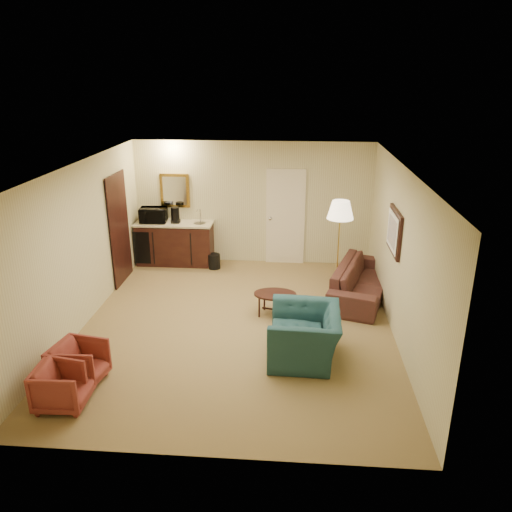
{
  "coord_description": "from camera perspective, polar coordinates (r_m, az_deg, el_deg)",
  "views": [
    {
      "loc": [
        0.88,
        -7.24,
        3.9
      ],
      "look_at": [
        0.27,
        0.5,
        1.04
      ],
      "focal_mm": 35.0,
      "sensor_mm": 36.0,
      "label": 1
    }
  ],
  "objects": [
    {
      "name": "ground",
      "position": [
        8.27,
        -2.16,
        -7.91
      ],
      "size": [
        6.0,
        6.0,
        0.0
      ],
      "primitive_type": "plane",
      "color": "#9D8A4F",
      "rests_on": "ground"
    },
    {
      "name": "room_walls",
      "position": [
        8.36,
        -2.37,
        5.08
      ],
      "size": [
        5.02,
        6.01,
        2.61
      ],
      "color": "beige",
      "rests_on": "ground"
    },
    {
      "name": "wetbar_cabinet",
      "position": [
        10.84,
        -9.23,
        1.46
      ],
      "size": [
        1.64,
        0.58,
        0.92
      ],
      "primitive_type": "cube",
      "color": "#341810",
      "rests_on": "ground"
    },
    {
      "name": "sofa",
      "position": [
        9.31,
        12.02,
        -2.18
      ],
      "size": [
        1.23,
        2.24,
        0.84
      ],
      "primitive_type": "imported",
      "rotation": [
        0.0,
        0.0,
        1.27
      ],
      "color": "black",
      "rests_on": "ground"
    },
    {
      "name": "teal_armchair",
      "position": [
        7.2,
        5.59,
        -8.08
      ],
      "size": [
        0.77,
        1.16,
        0.99
      ],
      "primitive_type": "imported",
      "rotation": [
        0.0,
        0.0,
        -1.6
      ],
      "color": "#1D424A",
      "rests_on": "ground"
    },
    {
      "name": "rose_chair_near",
      "position": [
        7.11,
        -19.62,
        -11.35
      ],
      "size": [
        0.67,
        0.7,
        0.63
      ],
      "primitive_type": "imported",
      "rotation": [
        0.0,
        0.0,
        1.39
      ],
      "color": "maroon",
      "rests_on": "ground"
    },
    {
      "name": "rose_chair_far",
      "position": [
        6.76,
        -21.22,
        -13.41
      ],
      "size": [
        0.59,
        0.62,
        0.62
      ],
      "primitive_type": "imported",
      "rotation": [
        0.0,
        0.0,
        1.61
      ],
      "color": "maroon",
      "rests_on": "ground"
    },
    {
      "name": "coffee_table",
      "position": [
        8.5,
        2.18,
        -5.53
      ],
      "size": [
        0.82,
        0.65,
        0.41
      ],
      "primitive_type": "cube",
      "rotation": [
        0.0,
        0.0,
        -0.25
      ],
      "color": "black",
      "rests_on": "ground"
    },
    {
      "name": "floor_lamp",
      "position": [
        9.19,
        9.38,
        0.87
      ],
      "size": [
        0.53,
        0.53,
        1.79
      ],
      "primitive_type": "cube",
      "rotation": [
        0.0,
        0.0,
        -0.12
      ],
      "color": "gold",
      "rests_on": "ground"
    },
    {
      "name": "waste_bin",
      "position": [
        10.56,
        -4.8,
        -0.61
      ],
      "size": [
        0.27,
        0.27,
        0.31
      ],
      "primitive_type": "cylinder",
      "rotation": [
        0.0,
        0.0,
        -0.09
      ],
      "color": "black",
      "rests_on": "ground"
    },
    {
      "name": "microwave",
      "position": [
        10.77,
        -11.66,
        4.79
      ],
      "size": [
        0.58,
        0.35,
        0.38
      ],
      "primitive_type": "imported",
      "rotation": [
        0.0,
        0.0,
        0.07
      ],
      "color": "black",
      "rests_on": "wetbar_cabinet"
    },
    {
      "name": "coffee_maker",
      "position": [
        10.64,
        -9.21,
        4.63
      ],
      "size": [
        0.19,
        0.19,
        0.33
      ],
      "primitive_type": "cylinder",
      "rotation": [
        0.0,
        0.0,
        -0.09
      ],
      "color": "black",
      "rests_on": "wetbar_cabinet"
    }
  ]
}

